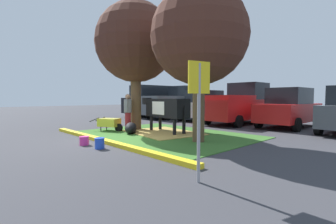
{
  "coord_description": "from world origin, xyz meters",
  "views": [
    {
      "loc": [
        7.6,
        -4.6,
        1.51
      ],
      "look_at": [
        0.03,
        2.52,
        0.9
      ],
      "focal_mm": 25.51,
      "sensor_mm": 36.0,
      "label": 1
    }
  ],
  "objects_px": {
    "wheelbarrow": "(110,123)",
    "sedan_silver": "(204,106)",
    "parking_sign": "(199,98)",
    "calf_lying": "(131,128)",
    "person_handler": "(128,111)",
    "sedan_red": "(289,108)",
    "cow_holstein": "(165,108)",
    "bucket_pink": "(84,140)",
    "shade_tree_left": "(135,43)",
    "pickup_truck_maroon": "(241,105)",
    "bucket_blue": "(100,143)",
    "suv_black": "(151,101)",
    "shade_tree_right": "(199,36)",
    "person_visitor_near": "(201,113)",
    "pickup_truck_black": "(177,103)"
  },
  "relations": [
    {
      "from": "shade_tree_left",
      "to": "person_handler",
      "type": "distance_m",
      "value": 3.21
    },
    {
      "from": "parking_sign",
      "to": "suv_black",
      "type": "relative_size",
      "value": 0.46
    },
    {
      "from": "calf_lying",
      "to": "person_handler",
      "type": "height_order",
      "value": "person_handler"
    },
    {
      "from": "shade_tree_left",
      "to": "bucket_blue",
      "type": "distance_m",
      "value": 5.74
    },
    {
      "from": "shade_tree_left",
      "to": "pickup_truck_maroon",
      "type": "bearing_deg",
      "value": 72.75
    },
    {
      "from": "wheelbarrow",
      "to": "sedan_silver",
      "type": "distance_m",
      "value": 7.47
    },
    {
      "from": "person_handler",
      "to": "sedan_red",
      "type": "height_order",
      "value": "sedan_red"
    },
    {
      "from": "shade_tree_left",
      "to": "parking_sign",
      "type": "bearing_deg",
      "value": -26.92
    },
    {
      "from": "parking_sign",
      "to": "pickup_truck_maroon",
      "type": "height_order",
      "value": "pickup_truck_maroon"
    },
    {
      "from": "shade_tree_right",
      "to": "sedan_red",
      "type": "relative_size",
      "value": 1.18
    },
    {
      "from": "person_visitor_near",
      "to": "sedan_red",
      "type": "bearing_deg",
      "value": 68.88
    },
    {
      "from": "wheelbarrow",
      "to": "bucket_pink",
      "type": "xyz_separation_m",
      "value": [
        2.32,
        -2.23,
        -0.24
      ]
    },
    {
      "from": "parking_sign",
      "to": "bucket_blue",
      "type": "xyz_separation_m",
      "value": [
        -3.84,
        0.06,
        -1.34
      ]
    },
    {
      "from": "wheelbarrow",
      "to": "parking_sign",
      "type": "height_order",
      "value": "parking_sign"
    },
    {
      "from": "pickup_truck_black",
      "to": "calf_lying",
      "type": "bearing_deg",
      "value": -58.84
    },
    {
      "from": "wheelbarrow",
      "to": "bucket_blue",
      "type": "distance_m",
      "value": 3.83
    },
    {
      "from": "person_handler",
      "to": "sedan_silver",
      "type": "relative_size",
      "value": 0.38
    },
    {
      "from": "shade_tree_left",
      "to": "calf_lying",
      "type": "distance_m",
      "value": 3.99
    },
    {
      "from": "suv_black",
      "to": "sedan_silver",
      "type": "height_order",
      "value": "suv_black"
    },
    {
      "from": "calf_lying",
      "to": "parking_sign",
      "type": "height_order",
      "value": "parking_sign"
    },
    {
      "from": "parking_sign",
      "to": "bucket_pink",
      "type": "xyz_separation_m",
      "value": [
        -4.69,
        -0.04,
        -1.37
      ]
    },
    {
      "from": "wheelbarrow",
      "to": "bucket_pink",
      "type": "distance_m",
      "value": 3.23
    },
    {
      "from": "shade_tree_left",
      "to": "cow_holstein",
      "type": "xyz_separation_m",
      "value": [
        1.57,
        0.44,
        -2.99
      ]
    },
    {
      "from": "suv_black",
      "to": "person_handler",
      "type": "bearing_deg",
      "value": -45.99
    },
    {
      "from": "calf_lying",
      "to": "pickup_truck_maroon",
      "type": "xyz_separation_m",
      "value": [
        1.11,
        6.99,
        0.88
      ]
    },
    {
      "from": "shade_tree_right",
      "to": "pickup_truck_black",
      "type": "distance_m",
      "value": 10.2
    },
    {
      "from": "cow_holstein",
      "to": "bucket_pink",
      "type": "bearing_deg",
      "value": -85.75
    },
    {
      "from": "calf_lying",
      "to": "wheelbarrow",
      "type": "relative_size",
      "value": 0.76
    },
    {
      "from": "wheelbarrow",
      "to": "sedan_silver",
      "type": "bearing_deg",
      "value": 93.19
    },
    {
      "from": "sedan_silver",
      "to": "shade_tree_right",
      "type": "bearing_deg",
      "value": -53.27
    },
    {
      "from": "shade_tree_left",
      "to": "bucket_pink",
      "type": "height_order",
      "value": "shade_tree_left"
    },
    {
      "from": "pickup_truck_maroon",
      "to": "sedan_silver",
      "type": "bearing_deg",
      "value": 176.85
    },
    {
      "from": "cow_holstein",
      "to": "person_handler",
      "type": "bearing_deg",
      "value": -143.6
    },
    {
      "from": "sedan_silver",
      "to": "pickup_truck_maroon",
      "type": "relative_size",
      "value": 0.82
    },
    {
      "from": "wheelbarrow",
      "to": "bucket_pink",
      "type": "bearing_deg",
      "value": -43.83
    },
    {
      "from": "calf_lying",
      "to": "parking_sign",
      "type": "relative_size",
      "value": 0.55
    },
    {
      "from": "parking_sign",
      "to": "person_handler",
      "type": "bearing_deg",
      "value": 156.65
    },
    {
      "from": "wheelbarrow",
      "to": "bucket_pink",
      "type": "relative_size",
      "value": 4.97
    },
    {
      "from": "person_visitor_near",
      "to": "sedan_red",
      "type": "xyz_separation_m",
      "value": [
        1.86,
        4.82,
        0.11
      ]
    },
    {
      "from": "wheelbarrow",
      "to": "pickup_truck_maroon",
      "type": "distance_m",
      "value": 7.7
    },
    {
      "from": "wheelbarrow",
      "to": "suv_black",
      "type": "relative_size",
      "value": 0.34
    },
    {
      "from": "calf_lying",
      "to": "pickup_truck_maroon",
      "type": "relative_size",
      "value": 0.22
    },
    {
      "from": "shade_tree_left",
      "to": "shade_tree_right",
      "type": "xyz_separation_m",
      "value": [
        4.01,
        -0.26,
        -0.49
      ]
    },
    {
      "from": "calf_lying",
      "to": "bucket_pink",
      "type": "distance_m",
      "value": 2.73
    },
    {
      "from": "person_handler",
      "to": "suv_black",
      "type": "bearing_deg",
      "value": 134.01
    },
    {
      "from": "sedan_silver",
      "to": "parking_sign",
      "type": "bearing_deg",
      "value": -52.36
    },
    {
      "from": "wheelbarrow",
      "to": "shade_tree_left",
      "type": "bearing_deg",
      "value": 66.98
    },
    {
      "from": "pickup_truck_black",
      "to": "pickup_truck_maroon",
      "type": "height_order",
      "value": "same"
    },
    {
      "from": "suv_black",
      "to": "pickup_truck_black",
      "type": "xyz_separation_m",
      "value": [
        2.58,
        0.34,
        -0.16
      ]
    },
    {
      "from": "shade_tree_right",
      "to": "person_handler",
      "type": "bearing_deg",
      "value": -175.18
    }
  ]
}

